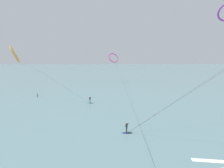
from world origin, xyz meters
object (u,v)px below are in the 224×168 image
(surfer_teal, at_px, (90,100))
(surfer_navy, at_px, (127,128))
(kite_amber, at_px, (15,55))
(kite_magenta, at_px, (114,58))

(surfer_teal, height_order, surfer_navy, same)
(surfer_teal, bearing_deg, kite_amber, 59.80)
(surfer_teal, xyz_separation_m, kite_amber, (-21.18, 8.40, 10.69))
(surfer_teal, xyz_separation_m, surfer_navy, (6.78, -13.96, 0.00))
(surfer_navy, bearing_deg, kite_amber, 72.34)
(kite_magenta, bearing_deg, kite_amber, -171.03)
(kite_amber, distance_m, kite_magenta, 35.26)
(surfer_navy, bearing_deg, kite_magenta, 20.50)
(surfer_navy, relative_size, kite_magenta, 0.03)
(surfer_navy, height_order, kite_magenta, kite_magenta)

